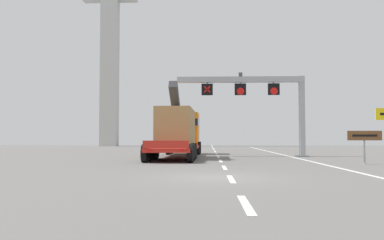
{
  "coord_description": "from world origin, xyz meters",
  "views": [
    {
      "loc": [
        -0.3,
        -14.9,
        1.53
      ],
      "look_at": [
        -1.39,
        14.31,
        2.8
      ],
      "focal_mm": 36.49,
      "sensor_mm": 36.0,
      "label": 1
    }
  ],
  "objects_px": {
    "heavy_haul_truck_red": "(180,131)",
    "tourist_info_sign_brown": "(365,138)",
    "bridge_pylon_distant": "(110,23)",
    "overhead_lane_gantry": "(258,93)"
  },
  "relations": [
    {
      "from": "overhead_lane_gantry",
      "to": "tourist_info_sign_brown",
      "type": "bearing_deg",
      "value": -61.44
    },
    {
      "from": "heavy_haul_truck_red",
      "to": "bridge_pylon_distant",
      "type": "bearing_deg",
      "value": 112.77
    },
    {
      "from": "tourist_info_sign_brown",
      "to": "overhead_lane_gantry",
      "type": "bearing_deg",
      "value": 118.56
    },
    {
      "from": "heavy_haul_truck_red",
      "to": "tourist_info_sign_brown",
      "type": "bearing_deg",
      "value": -37.95
    },
    {
      "from": "overhead_lane_gantry",
      "to": "bridge_pylon_distant",
      "type": "bearing_deg",
      "value": 121.31
    },
    {
      "from": "heavy_haul_truck_red",
      "to": "overhead_lane_gantry",
      "type": "bearing_deg",
      "value": 1.2
    },
    {
      "from": "overhead_lane_gantry",
      "to": "heavy_haul_truck_red",
      "type": "relative_size",
      "value": 0.72
    },
    {
      "from": "overhead_lane_gantry",
      "to": "bridge_pylon_distant",
      "type": "distance_m",
      "value": 41.75
    },
    {
      "from": "bridge_pylon_distant",
      "to": "heavy_haul_truck_red",
      "type": "bearing_deg",
      "value": -67.23
    },
    {
      "from": "tourist_info_sign_brown",
      "to": "heavy_haul_truck_red",
      "type": "bearing_deg",
      "value": 142.05
    }
  ]
}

